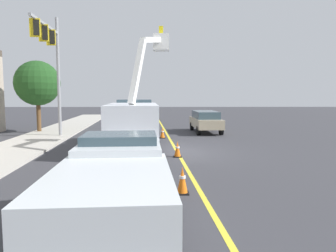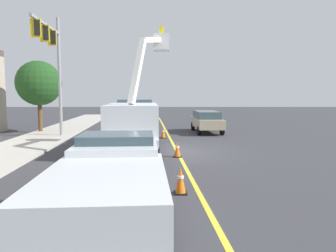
{
  "view_description": "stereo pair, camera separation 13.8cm",
  "coord_description": "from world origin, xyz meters",
  "px_view_note": "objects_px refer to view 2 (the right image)",
  "views": [
    {
      "loc": [
        -16.36,
        0.68,
        3.02
      ],
      "look_at": [
        -0.13,
        0.5,
        1.4
      ],
      "focal_mm": 34.06,
      "sensor_mm": 36.0,
      "label": 1
    },
    {
      "loc": [
        -16.36,
        0.55,
        3.02
      ],
      "look_at": [
        -0.13,
        0.5,
        1.4
      ],
      "focal_mm": 34.06,
      "sensor_mm": 36.0,
      "label": 2
    }
  ],
  "objects_px": {
    "utility_bucket_truck": "(134,120)",
    "traffic_cone_mid_front": "(180,180)",
    "traffic_cone_trailing": "(163,133)",
    "traffic_signal_mast": "(52,54)",
    "passing_minivan": "(207,120)",
    "service_pickup_truck": "(111,189)",
    "traffic_cone_mid_rear": "(177,149)"
  },
  "relations": [
    {
      "from": "traffic_signal_mast",
      "to": "service_pickup_truck",
      "type": "bearing_deg",
      "value": -156.81
    },
    {
      "from": "traffic_cone_mid_rear",
      "to": "traffic_cone_mid_front",
      "type": "bearing_deg",
      "value": 179.14
    },
    {
      "from": "traffic_signal_mast",
      "to": "traffic_cone_trailing",
      "type": "bearing_deg",
      "value": -82.91
    },
    {
      "from": "utility_bucket_truck",
      "to": "traffic_cone_mid_front",
      "type": "relative_size",
      "value": 10.0
    },
    {
      "from": "traffic_cone_mid_front",
      "to": "utility_bucket_truck",
      "type": "bearing_deg",
      "value": 15.44
    },
    {
      "from": "service_pickup_truck",
      "to": "traffic_signal_mast",
      "type": "distance_m",
      "value": 16.57
    },
    {
      "from": "passing_minivan",
      "to": "traffic_signal_mast",
      "type": "distance_m",
      "value": 12.24
    },
    {
      "from": "traffic_cone_mid_front",
      "to": "traffic_cone_trailing",
      "type": "relative_size",
      "value": 1.12
    },
    {
      "from": "service_pickup_truck",
      "to": "traffic_cone_mid_front",
      "type": "xyz_separation_m",
      "value": [
        3.19,
        -1.55,
        -0.71
      ]
    },
    {
      "from": "traffic_cone_trailing",
      "to": "traffic_signal_mast",
      "type": "bearing_deg",
      "value": 97.09
    },
    {
      "from": "passing_minivan",
      "to": "traffic_signal_mast",
      "type": "bearing_deg",
      "value": 111.44
    },
    {
      "from": "service_pickup_truck",
      "to": "traffic_cone_trailing",
      "type": "bearing_deg",
      "value": -3.19
    },
    {
      "from": "utility_bucket_truck",
      "to": "traffic_cone_trailing",
      "type": "xyz_separation_m",
      "value": [
        4.28,
        -1.55,
        -1.24
      ]
    },
    {
      "from": "traffic_cone_mid_front",
      "to": "traffic_cone_mid_rear",
      "type": "height_order",
      "value": "traffic_cone_mid_front"
    },
    {
      "from": "service_pickup_truck",
      "to": "passing_minivan",
      "type": "xyz_separation_m",
      "value": [
        18.8,
        -4.26,
        -0.15
      ]
    },
    {
      "from": "traffic_cone_trailing",
      "to": "traffic_cone_mid_front",
      "type": "bearing_deg",
      "value": -176.86
    },
    {
      "from": "utility_bucket_truck",
      "to": "passing_minivan",
      "type": "relative_size",
      "value": 1.7
    },
    {
      "from": "traffic_cone_mid_rear",
      "to": "service_pickup_truck",
      "type": "bearing_deg",
      "value": 169.59
    },
    {
      "from": "traffic_cone_mid_front",
      "to": "service_pickup_truck",
      "type": "bearing_deg",
      "value": 154.12
    },
    {
      "from": "utility_bucket_truck",
      "to": "passing_minivan",
      "type": "bearing_deg",
      "value": -33.29
    },
    {
      "from": "utility_bucket_truck",
      "to": "passing_minivan",
      "type": "height_order",
      "value": "utility_bucket_truck"
    },
    {
      "from": "passing_minivan",
      "to": "traffic_signal_mast",
      "type": "xyz_separation_m",
      "value": [
        -4.14,
        10.54,
        4.65
      ]
    },
    {
      "from": "traffic_cone_mid_front",
      "to": "traffic_cone_trailing",
      "type": "height_order",
      "value": "traffic_cone_mid_front"
    },
    {
      "from": "service_pickup_truck",
      "to": "passing_minivan",
      "type": "relative_size",
      "value": 1.17
    },
    {
      "from": "passing_minivan",
      "to": "traffic_cone_mid_rear",
      "type": "height_order",
      "value": "passing_minivan"
    },
    {
      "from": "utility_bucket_truck",
      "to": "traffic_signal_mast",
      "type": "xyz_separation_m",
      "value": [
        3.4,
        5.59,
        4.01
      ]
    },
    {
      "from": "service_pickup_truck",
      "to": "traffic_cone_mid_rear",
      "type": "xyz_separation_m",
      "value": [
        8.88,
        -1.63,
        -0.75
      ]
    },
    {
      "from": "utility_bucket_truck",
      "to": "traffic_cone_trailing",
      "type": "relative_size",
      "value": 11.2
    },
    {
      "from": "service_pickup_truck",
      "to": "passing_minivan",
      "type": "distance_m",
      "value": 19.28
    },
    {
      "from": "utility_bucket_truck",
      "to": "traffic_cone_mid_front",
      "type": "height_order",
      "value": "utility_bucket_truck"
    },
    {
      "from": "traffic_cone_mid_front",
      "to": "traffic_signal_mast",
      "type": "relative_size",
      "value": 0.1
    },
    {
      "from": "utility_bucket_truck",
      "to": "traffic_signal_mast",
      "type": "height_order",
      "value": "traffic_signal_mast"
    }
  ]
}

